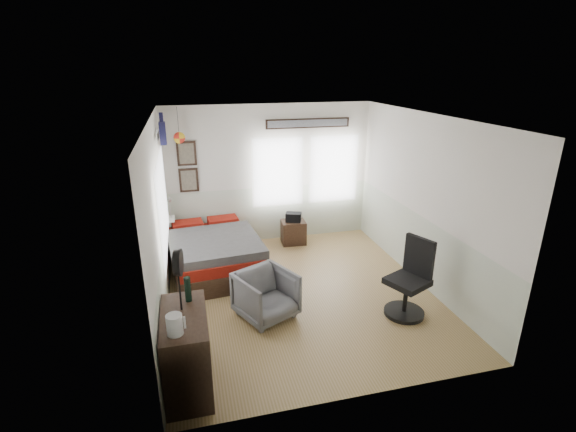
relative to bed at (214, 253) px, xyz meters
name	(u,v)px	position (x,y,z in m)	size (l,w,h in m)	color
ground_plane	(300,293)	(1.24, -1.14, -0.32)	(4.00, 4.50, 0.01)	olive
room_shell	(293,191)	(1.16, -0.95, 1.30)	(4.02, 4.52, 2.71)	silver
wall_decor	(212,141)	(0.14, 0.82, 1.79)	(3.55, 1.32, 1.44)	black
bed	(214,253)	(0.00, 0.00, 0.00)	(1.58, 2.12, 0.64)	black
dresser	(187,351)	(-0.50, -2.77, 0.14)	(0.48, 1.00, 0.90)	black
armchair	(266,295)	(0.60, -1.65, 0.03)	(0.72, 0.74, 0.68)	slate
nightstand	(293,232)	(1.63, 0.77, -0.08)	(0.46, 0.37, 0.46)	black
task_chair	(410,284)	(2.58, -2.05, 0.15)	(0.66, 0.66, 1.13)	black
kettle	(175,325)	(-0.57, -3.07, 0.69)	(0.18, 0.16, 0.21)	silver
bottle	(188,289)	(-0.43, -2.48, 0.73)	(0.07, 0.07, 0.29)	black
stand_fan	(178,264)	(-0.50, -2.65, 1.13)	(0.11, 0.29, 0.70)	black
black_bag	(293,217)	(1.63, 0.77, 0.24)	(0.30, 0.19, 0.18)	black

